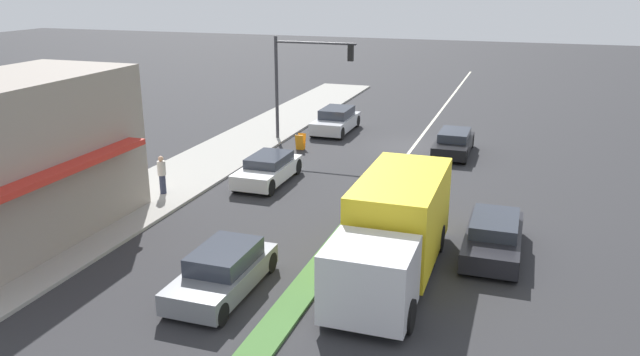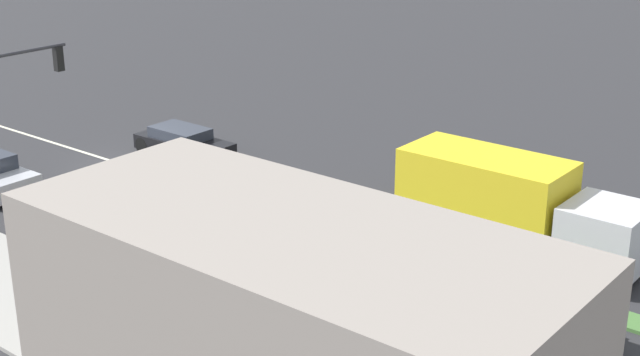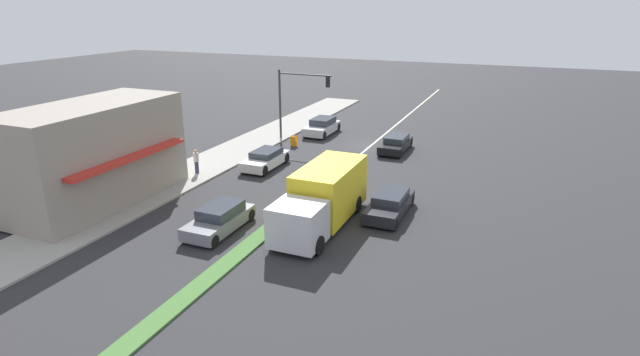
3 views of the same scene
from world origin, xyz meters
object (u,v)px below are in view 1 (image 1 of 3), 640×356
at_px(pedestrian, 162,174).
at_px(delivery_truck, 394,229).
at_px(suv_black, 454,143).
at_px(traffic_signal_main, 301,71).
at_px(sedan_dark, 494,237).
at_px(suv_grey, 223,272).
at_px(sedan_silver, 336,121).
at_px(warning_aframe_sign, 300,142).
at_px(van_white, 268,169).

xyz_separation_m(pedestrian, delivery_truck, (-10.61, 3.95, 0.50)).
distance_m(delivery_truck, suv_black, 14.50).
distance_m(traffic_signal_main, delivery_truck, 16.77).
bearing_deg(sedan_dark, suv_grey, 35.98).
height_order(delivery_truck, sedan_silver, delivery_truck).
xyz_separation_m(warning_aframe_sign, suv_black, (-7.78, -1.74, 0.16)).
distance_m(suv_grey, sedan_silver, 20.08).
bearing_deg(delivery_truck, sedan_dark, -138.07).
distance_m(traffic_signal_main, suv_black, 8.96).
distance_m(suv_grey, sedan_dark, 8.90).
relative_size(suv_grey, sedan_dark, 0.94).
relative_size(traffic_signal_main, van_white, 1.36).
bearing_deg(suv_grey, pedestrian, -47.04).
distance_m(suv_black, sedan_dark, 12.28).
relative_size(delivery_truck, suv_black, 1.78).
bearing_deg(warning_aframe_sign, suv_grey, 102.33).
bearing_deg(sedan_silver, pedestrian, 75.55).
bearing_deg(pedestrian, delivery_truck, 159.56).
xyz_separation_m(suv_grey, suv_black, (-4.40, -17.18, -0.04)).
relative_size(pedestrian, sedan_dark, 0.37).
height_order(warning_aframe_sign, sedan_dark, sedan_dark).
bearing_deg(suv_black, van_white, 45.82).
relative_size(traffic_signal_main, warning_aframe_sign, 6.69).
bearing_deg(traffic_signal_main, suv_black, -179.21).
distance_m(suv_black, sedan_silver, 7.69).
height_order(traffic_signal_main, sedan_silver, traffic_signal_main).
xyz_separation_m(traffic_signal_main, pedestrian, (2.28, 10.40, -2.93)).
xyz_separation_m(suv_grey, sedan_dark, (-7.20, -5.23, -0.04)).
bearing_deg(suv_black, warning_aframe_sign, 12.62).
relative_size(suv_black, van_white, 1.02).
height_order(traffic_signal_main, suv_black, traffic_signal_main).
bearing_deg(warning_aframe_sign, van_white, 95.79).
relative_size(traffic_signal_main, sedan_silver, 1.31).
bearing_deg(suv_black, traffic_signal_main, 0.79).
bearing_deg(van_white, pedestrian, 42.36).
xyz_separation_m(warning_aframe_sign, sedan_silver, (-0.58, -4.45, 0.25)).
height_order(suv_grey, sedan_silver, sedan_silver).
height_order(traffic_signal_main, van_white, traffic_signal_main).
distance_m(warning_aframe_sign, delivery_truck, 14.95).
height_order(suv_grey, sedan_dark, suv_grey).
relative_size(pedestrian, sedan_silver, 0.38).
relative_size(traffic_signal_main, suv_black, 1.33).
xyz_separation_m(traffic_signal_main, warning_aframe_sign, (-0.55, 1.63, -3.47)).
bearing_deg(traffic_signal_main, van_white, 98.77).
distance_m(traffic_signal_main, warning_aframe_sign, 3.87).
height_order(delivery_truck, van_white, delivery_truck).
distance_m(pedestrian, warning_aframe_sign, 9.24).
bearing_deg(pedestrian, suv_grey, 132.96).
xyz_separation_m(traffic_signal_main, delivery_truck, (-8.32, 14.35, -2.43)).
bearing_deg(delivery_truck, sedan_silver, -67.25).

